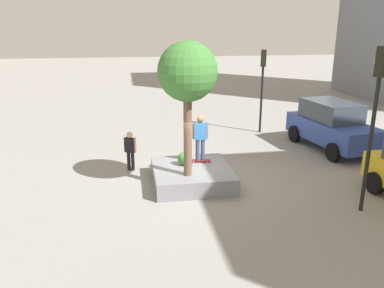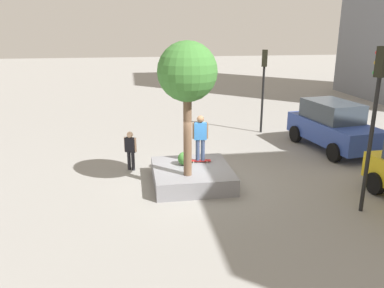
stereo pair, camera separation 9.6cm
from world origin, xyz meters
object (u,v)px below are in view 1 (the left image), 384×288
at_px(skateboarder, 200,135).
at_px(passerby_with_bag, 130,148).
at_px(skateboard, 200,161).
at_px(traffic_light_median, 263,77).
at_px(traffic_light_corner, 375,104).
at_px(sedan_parked, 332,125).
at_px(planter_ledge, 192,175).
at_px(plaza_tree, 187,73).

height_order(skateboarder, passerby_with_bag, skateboarder).
bearing_deg(skateboard, traffic_light_median, 143.04).
height_order(skateboarder, traffic_light_corner, traffic_light_corner).
bearing_deg(skateboard, sedan_parked, 110.76).
relative_size(planter_ledge, sedan_parked, 0.59).
height_order(traffic_light_corner, traffic_light_median, traffic_light_corner).
bearing_deg(plaza_tree, traffic_light_median, 144.35).
distance_m(planter_ledge, passerby_with_bag, 2.86).
bearing_deg(skateboarder, sedan_parked, 110.76).
bearing_deg(skateboarder, plaza_tree, -28.60).
height_order(planter_ledge, skateboarder, skateboarder).
bearing_deg(traffic_light_corner, skateboard, -128.53).
relative_size(planter_ledge, skateboarder, 1.69).
xyz_separation_m(skateboard, passerby_with_bag, (-1.19, -2.59, 0.26)).
distance_m(sedan_parked, passerby_with_bag, 9.39).
height_order(planter_ledge, traffic_light_corner, traffic_light_corner).
bearing_deg(plaza_tree, traffic_light_corner, 65.37).
xyz_separation_m(skateboard, sedan_parked, (-2.54, 6.70, 0.46)).
bearing_deg(planter_ledge, traffic_light_median, 143.09).
bearing_deg(skateboarder, skateboard, 0.00).
xyz_separation_m(plaza_tree, traffic_light_median, (-7.09, 5.08, -1.09)).
xyz_separation_m(sedan_parked, passerby_with_bag, (1.35, -9.29, -0.21)).
distance_m(traffic_light_corner, traffic_light_median, 9.45).
height_order(traffic_light_corner, passerby_with_bag, traffic_light_corner).
height_order(sedan_parked, traffic_light_median, traffic_light_median).
height_order(skateboard, traffic_light_corner, traffic_light_corner).
relative_size(plaza_tree, traffic_light_corner, 0.90).
bearing_deg(traffic_light_corner, sedan_parked, 159.89).
height_order(plaza_tree, sedan_parked, plaza_tree).
relative_size(planter_ledge, traffic_light_median, 0.67).
bearing_deg(planter_ledge, sedan_parked, 113.48).
distance_m(skateboard, passerby_with_bag, 2.86).
distance_m(traffic_light_median, passerby_with_bag, 8.69).
distance_m(planter_ledge, plaza_tree, 3.85).
height_order(planter_ledge, plaza_tree, plaza_tree).
bearing_deg(passerby_with_bag, skateboarder, 65.37).
bearing_deg(sedan_parked, skateboard, -69.24).
bearing_deg(traffic_light_median, planter_ledge, -36.91).
relative_size(skateboard, skateboarder, 0.48).
height_order(traffic_light_median, passerby_with_bag, traffic_light_median).
distance_m(plaza_tree, traffic_light_corner, 5.68).
bearing_deg(traffic_light_median, sedan_parked, 34.30).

